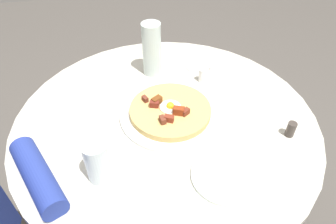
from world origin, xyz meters
TOP-DOWN VIEW (x-y plane):
  - ground_plane at (0.00, 0.00)m, footprint 6.00×6.00m
  - dining_table at (0.00, 0.00)m, footprint 1.01×1.01m
  - pizza_plate at (0.01, -0.02)m, footprint 0.34×0.34m
  - breakfast_pizza at (0.01, -0.02)m, footprint 0.27×0.27m
  - bread_plate at (-0.27, -0.11)m, footprint 0.19×0.19m
  - napkin at (0.33, -0.20)m, footprint 0.19×0.17m
  - fork at (0.33, -0.22)m, footprint 0.18×0.04m
  - knife at (0.32, -0.18)m, footprint 0.18×0.04m
  - water_glass at (-0.20, 0.22)m, footprint 0.07×0.07m
  - water_bottle at (0.27, -0.00)m, footprint 0.07×0.07m
  - salt_shaker at (0.17, -0.18)m, footprint 0.03×0.03m
  - pepper_shaker at (-0.16, -0.37)m, footprint 0.03×0.03m

SIDE VIEW (x-z plane):
  - ground_plane at x=0.00m, z-range 0.00..0.00m
  - dining_table at x=0.00m, z-range 0.19..0.91m
  - napkin at x=0.33m, z-range 0.72..0.72m
  - bread_plate at x=-0.27m, z-range 0.72..0.73m
  - pizza_plate at x=0.01m, z-range 0.72..0.73m
  - fork at x=0.33m, z-range 0.72..0.73m
  - knife at x=0.32m, z-range 0.72..0.73m
  - breakfast_pizza at x=0.01m, z-range 0.72..0.77m
  - pepper_shaker at x=-0.16m, z-range 0.72..0.77m
  - salt_shaker at x=0.17m, z-range 0.72..0.77m
  - water_glass at x=-0.20m, z-range 0.72..0.85m
  - water_bottle at x=0.27m, z-range 0.72..0.93m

